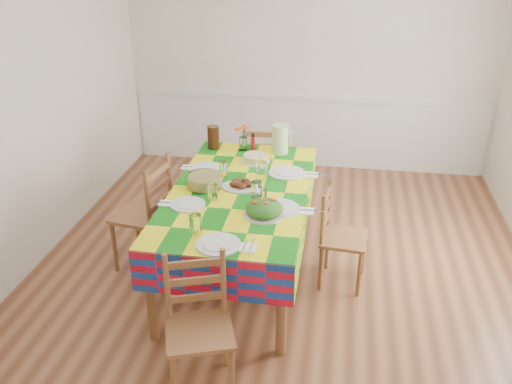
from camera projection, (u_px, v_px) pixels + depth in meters
room at (285, 129)px, 4.37m from camera, size 4.58×5.08×2.78m
wainscot at (306, 129)px, 6.95m from camera, size 4.41×0.06×0.92m
dining_table at (240, 199)px, 4.60m from camera, size 1.15×2.14×0.83m
setting_near_head at (211, 237)px, 3.79m from camera, size 0.51×0.34×0.15m
setting_left_near at (196, 200)px, 4.32m from camera, size 0.51×0.30×0.13m
setting_left_far at (212, 168)px, 4.89m from camera, size 0.52×0.31×0.14m
setting_right_near at (272, 202)px, 4.28m from camera, size 0.60×0.35×0.15m
setting_right_far at (279, 172)px, 4.80m from camera, size 0.61×0.35×0.16m
meat_platter at (241, 185)px, 4.58m from camera, size 0.35×0.25×0.07m
salad_platter at (264, 209)px, 4.13m from camera, size 0.32×0.32×0.13m
pasta_bowl at (205, 181)px, 4.58m from camera, size 0.30×0.30×0.11m
cake at (255, 159)px, 5.08m from camera, size 0.27×0.27×0.07m
serving_utensils at (262, 197)px, 4.42m from camera, size 0.14×0.31×0.01m
flower_vase at (243, 140)px, 5.33m from camera, size 0.16×0.13×0.26m
hot_sauce at (253, 142)px, 5.34m from camera, size 0.04×0.04×0.17m
green_pitcher at (280, 139)px, 5.25m from camera, size 0.16×0.16×0.28m
tea_pitcher at (213, 137)px, 5.36m from camera, size 0.12×0.12×0.23m
name_card at (212, 252)px, 3.66m from camera, size 0.08×0.03×0.02m
chair_near at (199, 327)px, 3.52m from camera, size 0.54×0.53×0.97m
chair_far at (264, 165)px, 5.91m from camera, size 0.45×0.43×0.98m
chair_left at (146, 215)px, 4.81m from camera, size 0.51×0.53×1.05m
chair_right at (339, 237)px, 4.61m from camera, size 0.42×0.44×0.90m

